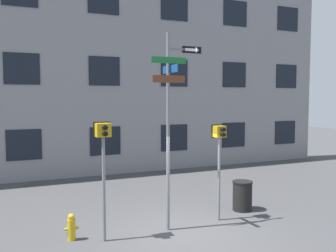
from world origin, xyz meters
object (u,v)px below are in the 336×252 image
pedestrian_signal_left (103,149)px  fire_hydrant (71,227)px  trash_bin (242,196)px  street_sign_pole (171,114)px  pedestrian_signal_right (219,147)px

pedestrian_signal_left → fire_hydrant: size_ratio=4.41×
pedestrian_signal_left → trash_bin: bearing=9.1°
trash_bin → street_sign_pole: bearing=-166.5°
pedestrian_signal_left → fire_hydrant: (-0.73, 0.39, -1.96)m
street_sign_pole → trash_bin: size_ratio=5.62×
trash_bin → fire_hydrant: bearing=-176.3°
fire_hydrant → trash_bin: trash_bin is taller
street_sign_pole → trash_bin: street_sign_pole is taller
street_sign_pole → trash_bin: (2.76, 0.66, -2.64)m
fire_hydrant → trash_bin: 5.31m
pedestrian_signal_right → fire_hydrant: size_ratio=4.14×
fire_hydrant → trash_bin: (5.29, 0.34, 0.14)m
pedestrian_signal_right → street_sign_pole: bearing=-174.7°
pedestrian_signal_right → trash_bin: bearing=23.8°
street_sign_pole → pedestrian_signal_right: bearing=5.3°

